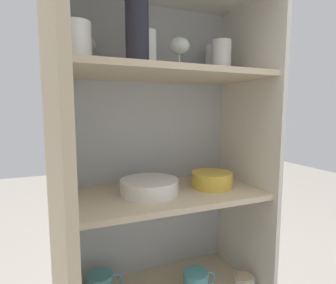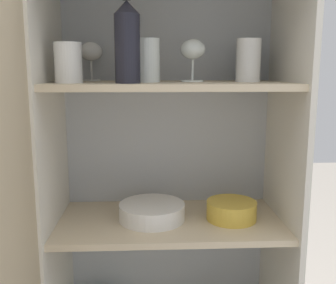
# 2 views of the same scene
# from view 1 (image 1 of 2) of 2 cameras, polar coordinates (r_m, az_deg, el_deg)

# --- Properties ---
(cupboard_back_panel) EXTENTS (0.76, 0.02, 1.50)m
(cupboard_back_panel) POSITION_cam_1_polar(r_m,az_deg,el_deg) (1.19, -4.19, -8.60)
(cupboard_back_panel) COLOR #B2B7BC
(cupboard_back_panel) RESTS_ON ground_plane
(cupboard_side_left) EXTENTS (0.02, 0.40, 1.50)m
(cupboard_side_left) POSITION_cam_1_polar(r_m,az_deg,el_deg) (0.95, -22.79, -12.98)
(cupboard_side_left) COLOR silver
(cupboard_side_left) RESTS_ON ground_plane
(cupboard_side_right) EXTENTS (0.02, 0.40, 1.50)m
(cupboard_side_right) POSITION_cam_1_polar(r_m,az_deg,el_deg) (1.19, 16.31, -8.80)
(cupboard_side_right) COLOR silver
(cupboard_side_right) RESTS_ON ground_plane
(shelf_board_middle) EXTENTS (0.73, 0.37, 0.02)m
(shelf_board_middle) POSITION_cam_1_polar(r_m,az_deg,el_deg) (1.01, -0.85, -11.30)
(shelf_board_middle) COLOR beige
(shelf_board_upper) EXTENTS (0.73, 0.37, 0.02)m
(shelf_board_upper) POSITION_cam_1_polar(r_m,az_deg,el_deg) (0.97, -0.90, 14.54)
(shelf_board_upper) COLOR beige
(cupboard_door) EXTENTS (0.06, 0.38, 1.50)m
(cupboard_door) POSITION_cam_1_polar(r_m,az_deg,el_deg) (0.60, -22.18, -25.22)
(cupboard_door) COLOR tan
(cupboard_door) RESTS_ON ground_plane
(tumbler_glass_0) EXTENTS (0.08, 0.08, 0.13)m
(tumbler_glass_0) POSITION_cam_1_polar(r_m,az_deg,el_deg) (0.96, -5.07, 19.19)
(tumbler_glass_0) COLOR white
(tumbler_glass_0) RESTS_ON shelf_board_upper
(tumbler_glass_1) EXTENTS (0.08, 0.08, 0.11)m
(tumbler_glass_1) POSITION_cam_1_polar(r_m,az_deg,el_deg) (0.86, -19.03, 19.85)
(tumbler_glass_1) COLOR white
(tumbler_glass_1) RESTS_ON shelf_board_upper
(tumbler_glass_2) EXTENTS (0.08, 0.08, 0.13)m
(tumbler_glass_2) POSITION_cam_1_polar(r_m,az_deg,el_deg) (1.10, 11.53, 17.51)
(tumbler_glass_2) COLOR white
(tumbler_glass_2) RESTS_ON shelf_board_upper
(tumbler_glass_3) EXTENTS (0.07, 0.07, 0.13)m
(tumbler_glass_3) POSITION_cam_1_polar(r_m,az_deg,el_deg) (1.19, 9.76, 16.76)
(tumbler_glass_3) COLOR white
(tumbler_glass_3) RESTS_ON shelf_board_upper
(wine_glass_0) EXTENTS (0.08, 0.08, 0.13)m
(wine_glass_0) POSITION_cam_1_polar(r_m,az_deg,el_deg) (1.06, -17.51, 19.27)
(wine_glass_0) COLOR white
(wine_glass_0) RESTS_ON shelf_board_upper
(wine_glass_1) EXTENTS (0.08, 0.08, 0.13)m
(wine_glass_1) POSITION_cam_1_polar(r_m,az_deg,el_deg) (1.04, 2.48, 19.79)
(wine_glass_1) COLOR white
(wine_glass_1) RESTS_ON shelf_board_upper
(wine_bottle) EXTENTS (0.07, 0.07, 0.26)m
(wine_bottle) POSITION_cam_1_polar(r_m,az_deg,el_deg) (0.87, -6.76, 23.85)
(wine_bottle) COLOR black
(wine_bottle) RESTS_ON shelf_board_upper
(plate_stack_white) EXTENTS (0.22, 0.22, 0.05)m
(plate_stack_white) POSITION_cam_1_polar(r_m,az_deg,el_deg) (0.98, -4.08, -9.64)
(plate_stack_white) COLOR white
(plate_stack_white) RESTS_ON shelf_board_middle
(mixing_bowl_large) EXTENTS (0.16, 0.16, 0.06)m
(mixing_bowl_large) POSITION_cam_1_polar(r_m,az_deg,el_deg) (1.08, 9.52, -7.91)
(mixing_bowl_large) COLOR gold
(mixing_bowl_large) RESTS_ON shelf_board_middle
(coffee_mug_primary) EXTENTS (0.14, 0.10, 0.09)m
(coffee_mug_primary) POSITION_cam_1_polar(r_m,az_deg,el_deg) (1.18, 6.11, -28.17)
(coffee_mug_primary) COLOR teal
(coffee_mug_primary) RESTS_ON shelf_board_lower
(storage_jar) EXTENTS (0.08, 0.08, 0.07)m
(storage_jar) POSITION_cam_1_polar(r_m,az_deg,el_deg) (1.23, 16.20, -27.60)
(storage_jar) COLOR beige
(storage_jar) RESTS_ON shelf_board_lower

